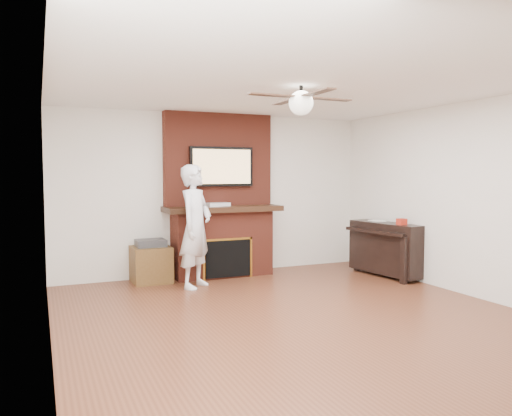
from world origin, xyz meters
name	(u,v)px	position (x,y,z in m)	size (l,w,h in m)	color
room_shell	(300,204)	(0.00, 0.00, 1.25)	(5.36, 5.86, 2.86)	#502717
fireplace	(221,211)	(0.00, 2.55, 1.00)	(1.78, 0.64, 2.50)	maroon
tv	(222,167)	(0.00, 2.50, 1.68)	(1.00, 0.08, 0.60)	black
ceiling_fan	(301,102)	(0.00, 0.00, 2.33)	(1.21, 1.21, 0.31)	black
person	(195,226)	(-0.60, 1.90, 0.85)	(0.62, 0.42, 1.70)	silver
side_table	(151,262)	(-1.10, 2.48, 0.29)	(0.55, 0.55, 0.62)	#503517
piano	(386,247)	(2.30, 1.46, 0.44)	(0.63, 1.30, 0.91)	black
cable_box	(217,204)	(-0.10, 2.45, 1.11)	(0.37, 0.21, 0.05)	silver
candle_orange	(215,274)	(-0.15, 2.37, 0.06)	(0.06, 0.06, 0.11)	#E1501A
candle_green	(228,275)	(0.02, 2.30, 0.04)	(0.07, 0.07, 0.08)	#5A8A37
candle_cream	(227,273)	(0.03, 2.38, 0.06)	(0.08, 0.08, 0.11)	beige
candle_blue	(233,275)	(0.10, 2.29, 0.05)	(0.06, 0.06, 0.09)	#3A47AE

